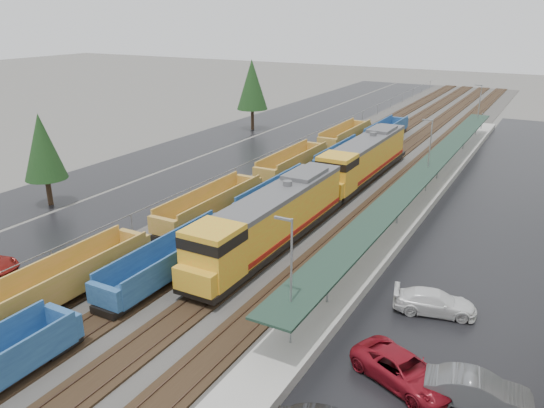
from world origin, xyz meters
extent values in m
cube|color=#302D2B|center=(0.00, 60.00, 0.04)|extent=(20.00, 160.00, 0.08)
cube|color=black|center=(-6.00, 60.00, 0.15)|extent=(2.60, 160.00, 0.15)
cube|color=#473326|center=(-6.72, 60.00, 0.27)|extent=(0.08, 160.00, 0.07)
cube|color=#473326|center=(-5.28, 60.00, 0.27)|extent=(0.08, 160.00, 0.07)
cube|color=black|center=(-2.00, 60.00, 0.15)|extent=(2.60, 160.00, 0.15)
cube|color=#473326|center=(-2.72, 60.00, 0.27)|extent=(0.08, 160.00, 0.07)
cube|color=#473326|center=(-1.28, 60.00, 0.27)|extent=(0.08, 160.00, 0.07)
cube|color=black|center=(2.00, 60.00, 0.15)|extent=(2.60, 160.00, 0.15)
cube|color=#473326|center=(1.28, 60.00, 0.27)|extent=(0.08, 160.00, 0.07)
cube|color=#473326|center=(2.72, 60.00, 0.27)|extent=(0.08, 160.00, 0.07)
cube|color=black|center=(6.00, 60.00, 0.15)|extent=(2.60, 160.00, 0.15)
cube|color=#473326|center=(5.28, 60.00, 0.27)|extent=(0.08, 160.00, 0.07)
cube|color=#473326|center=(6.72, 60.00, 0.27)|extent=(0.08, 160.00, 0.07)
cube|color=black|center=(-15.00, 60.00, 0.01)|extent=(10.00, 160.00, 0.02)
cube|color=black|center=(-25.00, 60.00, 0.01)|extent=(9.00, 160.00, 0.02)
cube|color=black|center=(19.00, 50.00, 0.01)|extent=(16.00, 100.00, 0.02)
cube|color=#9E9B93|center=(9.50, 50.00, 0.35)|extent=(3.00, 80.00, 0.70)
cylinder|color=gray|center=(9.50, 25.00, 1.90)|extent=(0.16, 0.16, 2.40)
cylinder|color=gray|center=(9.50, 40.00, 1.90)|extent=(0.16, 0.16, 2.40)
cylinder|color=gray|center=(9.50, 55.00, 1.90)|extent=(0.16, 0.16, 2.40)
cylinder|color=gray|center=(9.50, 70.00, 1.90)|extent=(0.16, 0.16, 2.40)
cylinder|color=gray|center=(9.50, 85.00, 1.90)|extent=(0.16, 0.16, 2.40)
cube|color=#1B3226|center=(9.50, 50.00, 3.20)|extent=(2.60, 65.00, 0.15)
cylinder|color=gray|center=(9.50, 20.00, 4.00)|extent=(0.12, 0.12, 8.00)
cube|color=gray|center=(9.00, 20.00, 7.90)|extent=(1.00, 0.15, 0.12)
cylinder|color=gray|center=(9.50, 50.00, 4.00)|extent=(0.12, 0.12, 8.00)
cube|color=gray|center=(9.00, 50.00, 7.90)|extent=(1.00, 0.15, 0.12)
cylinder|color=gray|center=(9.50, 80.00, 4.00)|extent=(0.12, 0.12, 8.00)
cube|color=gray|center=(9.00, 80.00, 7.90)|extent=(1.00, 0.15, 0.12)
cylinder|color=gray|center=(-9.50, 20.00, 1.00)|extent=(0.08, 0.08, 2.00)
cylinder|color=gray|center=(-9.50, 28.00, 1.00)|extent=(0.08, 0.08, 2.00)
cylinder|color=gray|center=(-9.50, 36.00, 1.00)|extent=(0.08, 0.08, 2.00)
cylinder|color=gray|center=(-9.50, 44.00, 1.00)|extent=(0.08, 0.08, 2.00)
cylinder|color=gray|center=(-9.50, 52.00, 1.00)|extent=(0.08, 0.08, 2.00)
cylinder|color=gray|center=(-9.50, 60.00, 1.00)|extent=(0.08, 0.08, 2.00)
cylinder|color=gray|center=(-9.50, 68.00, 1.00)|extent=(0.08, 0.08, 2.00)
cylinder|color=gray|center=(-9.50, 76.00, 1.00)|extent=(0.08, 0.08, 2.00)
cylinder|color=gray|center=(-9.50, 84.00, 1.00)|extent=(0.08, 0.08, 2.00)
cylinder|color=gray|center=(-9.50, 92.00, 1.00)|extent=(0.08, 0.08, 2.00)
cylinder|color=gray|center=(-9.50, 100.00, 1.00)|extent=(0.08, 0.08, 2.00)
cylinder|color=gray|center=(-9.50, 108.00, 1.00)|extent=(0.08, 0.08, 2.00)
cylinder|color=gray|center=(-9.50, 116.00, 1.00)|extent=(0.08, 0.08, 2.00)
cylinder|color=gray|center=(-9.50, 124.00, 1.00)|extent=(0.08, 0.08, 2.00)
cylinder|color=gray|center=(-9.50, 132.00, 1.00)|extent=(0.08, 0.08, 2.00)
cube|color=gray|center=(-9.50, 60.00, 2.00)|extent=(0.05, 160.00, 0.05)
ellipsoid|color=#4F604B|center=(-30.00, 200.00, 0.00)|extent=(154.00, 110.00, 19.80)
cylinder|color=#332316|center=(-22.00, 30.00, 1.35)|extent=(0.50, 0.50, 2.70)
cone|color=black|center=(-22.00, 30.00, 5.85)|extent=(3.96, 3.96, 6.30)
cylinder|color=#332316|center=(-23.00, 70.00, 1.65)|extent=(0.50, 0.50, 3.30)
cone|color=black|center=(-23.00, 70.00, 7.15)|extent=(4.84, 4.84, 7.70)
cube|color=black|center=(2.00, 31.87, 0.89)|extent=(3.21, 21.41, 0.43)
cube|color=orange|center=(2.00, 32.94, 2.71)|extent=(3.00, 17.13, 3.21)
cube|color=orange|center=(2.00, 23.52, 2.92)|extent=(3.21, 3.43, 3.64)
cube|color=black|center=(2.00, 23.52, 3.99)|extent=(3.27, 3.48, 0.75)
cube|color=orange|center=(2.00, 21.59, 1.85)|extent=(3.00, 1.07, 1.50)
cube|color=#59595B|center=(2.00, 32.94, 4.42)|extent=(3.05, 17.13, 0.37)
cube|color=maroon|center=(0.48, 32.94, 1.42)|extent=(0.04, 17.13, 0.37)
cube|color=maroon|center=(3.52, 32.94, 1.42)|extent=(0.04, 17.13, 0.37)
cube|color=black|center=(2.00, 31.87, 0.46)|extent=(2.36, 6.42, 0.64)
cube|color=black|center=(2.00, 24.37, 0.57)|extent=(2.57, 4.28, 0.54)
cube|color=black|center=(2.00, 39.36, 0.57)|extent=(2.57, 4.28, 0.54)
cylinder|color=#59595B|center=(2.00, 34.01, 4.74)|extent=(0.75, 0.75, 0.54)
cube|color=#59595B|center=(2.00, 37.22, 4.69)|extent=(2.57, 4.28, 0.54)
cube|color=black|center=(2.00, 52.87, 0.89)|extent=(3.21, 21.41, 0.43)
cube|color=orange|center=(2.00, 53.94, 2.71)|extent=(3.00, 17.13, 3.21)
cube|color=orange|center=(2.00, 44.52, 2.92)|extent=(3.21, 3.43, 3.64)
cube|color=black|center=(2.00, 44.52, 3.99)|extent=(3.27, 3.48, 0.75)
cube|color=orange|center=(2.00, 42.59, 1.85)|extent=(3.00, 1.07, 1.50)
cube|color=#59595B|center=(2.00, 53.94, 4.42)|extent=(3.05, 17.13, 0.37)
cube|color=maroon|center=(0.48, 53.94, 1.42)|extent=(0.04, 17.13, 0.37)
cube|color=maroon|center=(3.52, 53.94, 1.42)|extent=(0.04, 17.13, 0.37)
cube|color=black|center=(2.00, 52.87, 0.46)|extent=(2.36, 6.42, 0.64)
cube|color=black|center=(2.00, 45.37, 0.57)|extent=(2.57, 4.28, 0.54)
cube|color=black|center=(2.00, 60.36, 0.57)|extent=(2.57, 4.28, 0.54)
cylinder|color=#59595B|center=(2.00, 55.01, 4.74)|extent=(0.75, 0.75, 0.54)
cube|color=#59595B|center=(2.00, 58.22, 4.69)|extent=(2.57, 4.28, 0.54)
cube|color=olive|center=(-6.00, 18.07, 0.88)|extent=(2.73, 12.71, 0.26)
cube|color=olive|center=(-7.31, 18.07, 1.83)|extent=(0.16, 12.71, 1.89)
cube|color=olive|center=(-4.69, 18.07, 1.83)|extent=(0.16, 12.71, 1.89)
cube|color=olive|center=(-6.00, 24.63, 1.61)|extent=(2.73, 0.53, 1.47)
cube|color=black|center=(-6.00, 23.89, 0.56)|extent=(2.10, 2.31, 0.53)
cube|color=olive|center=(-6.00, 34.45, 0.88)|extent=(2.73, 12.71, 0.26)
cube|color=olive|center=(-7.31, 34.45, 1.83)|extent=(0.16, 12.71, 1.89)
cube|color=olive|center=(-4.69, 34.45, 1.83)|extent=(0.16, 12.71, 1.89)
cube|color=olive|center=(-6.00, 27.89, 1.61)|extent=(2.73, 0.53, 1.47)
cube|color=olive|center=(-6.00, 41.02, 1.61)|extent=(2.73, 0.53, 1.47)
cube|color=black|center=(-6.00, 28.63, 0.56)|extent=(2.10, 2.31, 0.53)
cube|color=black|center=(-6.00, 40.28, 0.56)|extent=(2.10, 2.31, 0.53)
cube|color=olive|center=(-6.00, 50.84, 0.88)|extent=(2.73, 12.71, 0.26)
cube|color=olive|center=(-7.31, 50.84, 1.83)|extent=(0.16, 12.71, 1.89)
cube|color=olive|center=(-4.69, 50.84, 1.83)|extent=(0.16, 12.71, 1.89)
cube|color=olive|center=(-6.00, 44.28, 1.61)|extent=(2.73, 0.53, 1.47)
cube|color=olive|center=(-6.00, 57.40, 1.61)|extent=(2.73, 0.53, 1.47)
cube|color=black|center=(-6.00, 45.01, 0.56)|extent=(2.10, 2.31, 0.53)
cube|color=black|center=(-6.00, 56.67, 0.56)|extent=(2.10, 2.31, 0.53)
cube|color=olive|center=(-6.00, 67.23, 0.88)|extent=(2.73, 12.71, 0.26)
cube|color=olive|center=(-7.31, 67.23, 1.83)|extent=(0.16, 12.71, 1.89)
cube|color=olive|center=(-4.69, 67.23, 1.83)|extent=(0.16, 12.71, 1.89)
cube|color=olive|center=(-6.00, 60.66, 1.61)|extent=(2.73, 0.53, 1.47)
cube|color=olive|center=(-6.00, 73.79, 1.61)|extent=(2.73, 0.53, 1.47)
cube|color=black|center=(-6.00, 61.40, 0.56)|extent=(2.10, 2.31, 0.53)
cube|color=black|center=(-6.00, 73.05, 0.56)|extent=(2.10, 2.31, 0.53)
cube|color=navy|center=(-2.00, 14.60, 1.54)|extent=(2.57, 0.49, 1.38)
cube|color=black|center=(-2.00, 13.91, 0.55)|extent=(1.98, 2.17, 0.49)
cube|color=navy|center=(-2.00, 24.32, 0.84)|extent=(2.57, 12.90, 0.25)
cube|color=navy|center=(-3.24, 24.32, 1.73)|extent=(0.15, 12.90, 1.78)
cube|color=navy|center=(-0.76, 24.32, 1.73)|extent=(0.15, 12.90, 1.78)
cube|color=navy|center=(-2.00, 17.67, 1.54)|extent=(2.57, 0.49, 1.38)
cube|color=navy|center=(-2.00, 30.97, 1.54)|extent=(2.57, 0.49, 1.38)
cube|color=black|center=(-2.00, 18.36, 0.55)|extent=(1.98, 2.17, 0.49)
cube|color=black|center=(-2.00, 30.28, 0.55)|extent=(1.98, 2.17, 0.49)
cube|color=navy|center=(-2.00, 40.68, 0.84)|extent=(2.57, 12.90, 0.25)
cube|color=navy|center=(-3.24, 40.68, 1.73)|extent=(0.15, 12.90, 1.78)
cube|color=navy|center=(-0.76, 40.68, 1.73)|extent=(0.15, 12.90, 1.78)
cube|color=navy|center=(-2.00, 34.03, 1.54)|extent=(2.57, 0.49, 1.38)
cube|color=navy|center=(-2.00, 47.33, 1.54)|extent=(2.57, 0.49, 1.38)
cube|color=black|center=(-2.00, 34.72, 0.55)|extent=(1.98, 2.17, 0.49)
cube|color=black|center=(-2.00, 46.64, 0.55)|extent=(1.98, 2.17, 0.49)
cube|color=navy|center=(-2.00, 57.05, 0.84)|extent=(2.57, 12.90, 0.25)
cube|color=navy|center=(-3.24, 57.05, 1.73)|extent=(0.15, 12.90, 1.78)
cube|color=navy|center=(-0.76, 57.05, 1.73)|extent=(0.15, 12.90, 1.78)
cube|color=navy|center=(-2.00, 50.40, 1.54)|extent=(2.57, 0.49, 1.38)
cube|color=navy|center=(-2.00, 63.70, 1.54)|extent=(2.57, 0.49, 1.38)
cube|color=black|center=(-2.00, 51.09, 0.55)|extent=(1.98, 2.17, 0.49)
cube|color=black|center=(-2.00, 63.00, 0.55)|extent=(1.98, 2.17, 0.49)
cube|color=navy|center=(-2.00, 73.41, 0.84)|extent=(2.57, 12.90, 0.25)
cube|color=navy|center=(-3.24, 73.41, 1.73)|extent=(0.15, 12.90, 1.78)
cube|color=navy|center=(-0.76, 73.41, 1.73)|extent=(0.15, 12.90, 1.78)
cube|color=navy|center=(-2.00, 66.76, 1.54)|extent=(2.57, 0.49, 1.38)
cube|color=navy|center=(-2.00, 80.06, 1.54)|extent=(2.57, 0.49, 1.38)
cube|color=black|center=(-2.00, 67.45, 0.55)|extent=(1.98, 2.17, 0.49)
cube|color=black|center=(-2.00, 79.37, 0.55)|extent=(1.98, 2.17, 0.49)
imported|color=maroon|center=(15.60, 20.56, 0.77)|extent=(4.56, 6.09, 1.54)
imported|color=silver|center=(15.45, 28.12, 0.73)|extent=(3.23, 5.40, 1.47)
imported|color=#505255|center=(19.19, 20.65, 0.82)|extent=(2.54, 5.21, 1.64)
camera|label=1|loc=(20.63, -2.11, 17.75)|focal=35.00mm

